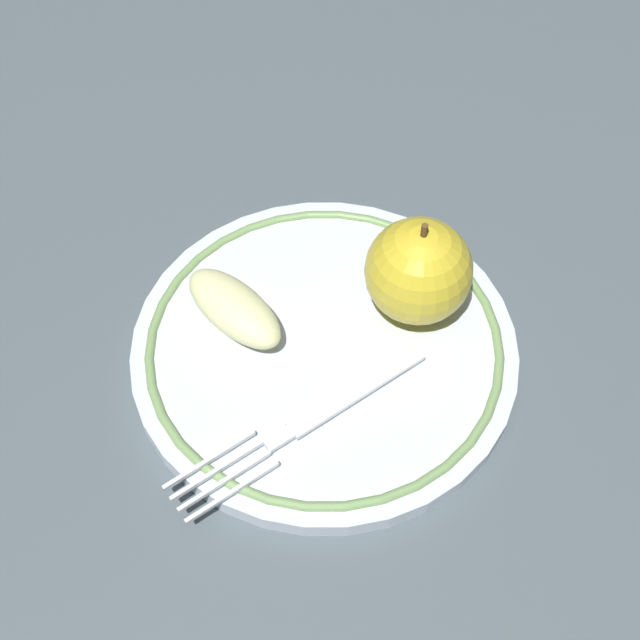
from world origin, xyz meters
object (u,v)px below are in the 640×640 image
(apple_red_whole, at_px, (419,271))
(apple_slice_front, at_px, (234,309))
(plate, at_px, (320,345))
(fork, at_px, (310,419))

(apple_red_whole, bearing_deg, apple_slice_front, -66.54)
(plate, height_order, apple_slice_front, apple_slice_front)
(apple_slice_front, bearing_deg, apple_red_whole, 52.14)
(plate, relative_size, fork, 1.61)
(apple_slice_front, distance_m, fork, 0.09)
(plate, xyz_separation_m, apple_red_whole, (-0.04, 0.05, 0.04))
(apple_red_whole, relative_size, fork, 0.50)
(apple_slice_front, bearing_deg, fork, -10.83)
(fork, bearing_deg, apple_red_whole, -163.39)
(plate, distance_m, apple_slice_front, 0.06)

